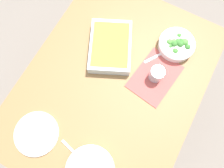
# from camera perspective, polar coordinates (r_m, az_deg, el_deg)

# --- Properties ---
(ground_plane) EXTENTS (6.00, 6.00, 0.00)m
(ground_plane) POSITION_cam_1_polar(r_m,az_deg,el_deg) (1.86, 0.00, -6.42)
(ground_plane) COLOR slate
(dining_table) EXTENTS (1.20, 0.90, 0.74)m
(dining_table) POSITION_cam_1_polar(r_m,az_deg,el_deg) (1.22, 0.00, -1.18)
(dining_table) COLOR olive
(dining_table) RESTS_ON ground_plane
(placemat) EXTENTS (0.31, 0.24, 0.00)m
(placemat) POSITION_cam_1_polar(r_m,az_deg,el_deg) (1.17, 11.28, 1.93)
(placemat) COLOR #B24C47
(placemat) RESTS_ON dining_table
(broccoli_bowl) EXTENTS (0.20, 0.20, 0.07)m
(broccoli_bowl) POSITION_cam_1_polar(r_m,az_deg,el_deg) (1.24, 16.69, 9.96)
(broccoli_bowl) COLOR white
(broccoli_bowl) RESTS_ON dining_table
(baking_dish) EXTENTS (0.36, 0.32, 0.06)m
(baking_dish) POSITION_cam_1_polar(r_m,az_deg,el_deg) (1.18, -0.43, 9.93)
(baking_dish) COLOR silver
(baking_dish) RESTS_ON dining_table
(drink_cup) EXTENTS (0.07, 0.07, 0.08)m
(drink_cup) POSITION_cam_1_polar(r_m,az_deg,el_deg) (1.14, 11.62, 2.50)
(drink_cup) COLOR #B2BCC6
(drink_cup) RESTS_ON dining_table
(side_plate) EXTENTS (0.22, 0.22, 0.01)m
(side_plate) POSITION_cam_1_polar(r_m,az_deg,el_deg) (1.15, -19.34, -12.29)
(side_plate) COLOR silver
(side_plate) RESTS_ON dining_table
(spoon_by_stew) EXTENTS (0.06, 0.17, 0.01)m
(spoon_by_stew) POSITION_cam_1_polar(r_m,az_deg,el_deg) (1.10, -8.87, -18.51)
(spoon_by_stew) COLOR silver
(spoon_by_stew) RESTS_ON dining_table
(spoon_by_broccoli) EXTENTS (0.16, 0.11, 0.01)m
(spoon_by_broccoli) POSITION_cam_1_polar(r_m,az_deg,el_deg) (1.22, 13.11, 7.91)
(spoon_by_broccoli) COLOR silver
(spoon_by_broccoli) RESTS_ON dining_table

